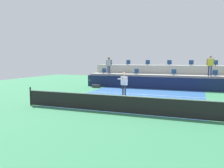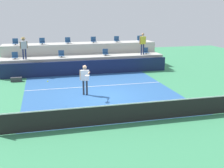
{
  "view_description": "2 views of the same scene",
  "coord_description": "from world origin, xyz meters",
  "views": [
    {
      "loc": [
        4.09,
        -14.69,
        2.69
      ],
      "look_at": [
        -0.89,
        -1.83,
        1.2
      ],
      "focal_mm": 36.74,
      "sensor_mm": 36.0,
      "label": 1
    },
    {
      "loc": [
        -3.23,
        -15.02,
        4.85
      ],
      "look_at": [
        0.04,
        -1.9,
        1.26
      ],
      "focal_mm": 44.73,
      "sensor_mm": 36.0,
      "label": 2
    }
  ],
  "objects": [
    {
      "name": "tennis_player",
      "position": [
        -0.94,
        0.65,
        1.09
      ],
      "size": [
        0.6,
        1.32,
        1.77
      ],
      "color": "#2D2D33",
      "rests_on": "ground_plane"
    },
    {
      "name": "stadium_chair_upper_far_right",
      "position": [
        5.37,
        9.03,
        2.31
      ],
      "size": [
        0.44,
        0.4,
        0.52
      ],
      "color": "#2D2D33",
      "rests_on": "seating_tier_upper"
    },
    {
      "name": "stadium_chair_upper_left",
      "position": [
        -3.23,
        9.03,
        2.31
      ],
      "size": [
        0.44,
        0.4,
        0.52
      ],
      "color": "#2D2D33",
      "rests_on": "seating_tier_upper"
    },
    {
      "name": "sponsor_backboard",
      "position": [
        0.0,
        6.0,
        0.55
      ],
      "size": [
        13.0,
        0.16,
        1.1
      ],
      "primitive_type": "cube",
      "color": "#141E42",
      "rests_on": "ground_plane"
    },
    {
      "name": "stadium_chair_lower_left",
      "position": [
        -1.82,
        7.23,
        1.46
      ],
      "size": [
        0.44,
        0.4,
        0.52
      ],
      "color": "#2D2D33",
      "rests_on": "seating_tier_lower"
    },
    {
      "name": "tennis_ball",
      "position": [
        -3.08,
        -0.5,
        1.25
      ],
      "size": [
        0.07,
        0.07,
        0.07
      ],
      "color": "#CCE033"
    },
    {
      "name": "court_service_line",
      "position": [
        0.0,
        2.4,
        0.01
      ],
      "size": [
        9.0,
        0.06,
        0.0
      ],
      "primitive_type": "cube",
      "color": "white",
      "rests_on": "ground_plane"
    },
    {
      "name": "court_inner_paint",
      "position": [
        0.0,
        1.0,
        0.0
      ],
      "size": [
        9.0,
        10.0,
        0.01
      ],
      "primitive_type": "cube",
      "color": "#285693",
      "rests_on": "ground_plane"
    },
    {
      "name": "stadium_chair_upper_mid_right",
      "position": [
        1.11,
        9.03,
        2.31
      ],
      "size": [
        0.44,
        0.4,
        0.52
      ],
      "color": "#2D2D33",
      "rests_on": "seating_tier_upper"
    },
    {
      "name": "stadium_chair_upper_far_left",
      "position": [
        -5.36,
        9.03,
        2.31
      ],
      "size": [
        0.44,
        0.4,
        0.52
      ],
      "color": "#2D2D33",
      "rests_on": "seating_tier_upper"
    },
    {
      "name": "seating_tier_lower",
      "position": [
        0.0,
        7.3,
        0.62
      ],
      "size": [
        13.0,
        1.8,
        1.25
      ],
      "primitive_type": "cube",
      "color": "#ADAAA3",
      "rests_on": "ground_plane"
    },
    {
      "name": "spectator_in_grey",
      "position": [
        4.84,
        6.85,
        2.34
      ],
      "size": [
        0.62,
        0.27,
        1.78
      ],
      "color": "navy",
      "rests_on": "seating_tier_lower"
    },
    {
      "name": "stadium_chair_lower_right",
      "position": [
        1.77,
        7.23,
        1.46
      ],
      "size": [
        0.44,
        0.4,
        0.52
      ],
      "color": "#2D2D33",
      "rests_on": "seating_tier_lower"
    },
    {
      "name": "ground_plane",
      "position": [
        0.0,
        0.0,
        0.0
      ],
      "size": [
        40.0,
        40.0,
        0.0
      ],
      "primitive_type": "plane",
      "color": "#388456"
    },
    {
      "name": "equipment_bag",
      "position": [
        -5.15,
        4.97,
        0.15
      ],
      "size": [
        0.76,
        0.28,
        0.3
      ],
      "primitive_type": "cube",
      "color": "#333338",
      "rests_on": "ground_plane"
    },
    {
      "name": "tennis_net",
      "position": [
        0.0,
        -4.0,
        0.5
      ],
      "size": [
        10.48,
        0.08,
        1.07
      ],
      "color": "black",
      "rests_on": "ground_plane"
    },
    {
      "name": "seating_tier_upper",
      "position": [
        0.0,
        9.1,
        1.05
      ],
      "size": [
        13.0,
        1.8,
        2.1
      ],
      "primitive_type": "cube",
      "color": "#ADAAA3",
      "rests_on": "ground_plane"
    },
    {
      "name": "stadium_chair_lower_far_right",
      "position": [
        5.29,
        7.23,
        1.46
      ],
      "size": [
        0.44,
        0.4,
        0.52
      ],
      "color": "#2D2D33",
      "rests_on": "seating_tier_lower"
    },
    {
      "name": "stadium_chair_lower_far_left",
      "position": [
        -5.32,
        7.23,
        1.46
      ],
      "size": [
        0.44,
        0.4,
        0.52
      ],
      "color": "#2D2D33",
      "rests_on": "seating_tier_lower"
    },
    {
      "name": "stadium_chair_upper_right",
      "position": [
        3.21,
        9.03,
        2.31
      ],
      "size": [
        0.44,
        0.4,
        0.52
      ],
      "color": "#2D2D33",
      "rests_on": "seating_tier_upper"
    },
    {
      "name": "spectator_with_hat",
      "position": [
        -4.59,
        6.85,
        2.26
      ],
      "size": [
        0.57,
        0.44,
        1.66
      ],
      "color": "navy",
      "rests_on": "seating_tier_lower"
    },
    {
      "name": "stadium_chair_upper_mid_left",
      "position": [
        -1.11,
        9.03,
        2.31
      ],
      "size": [
        0.44,
        0.4,
        0.52
      ],
      "color": "#2D2D33",
      "rests_on": "seating_tier_upper"
    }
  ]
}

